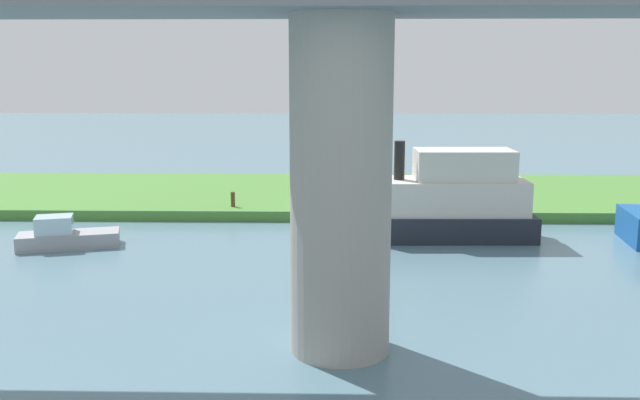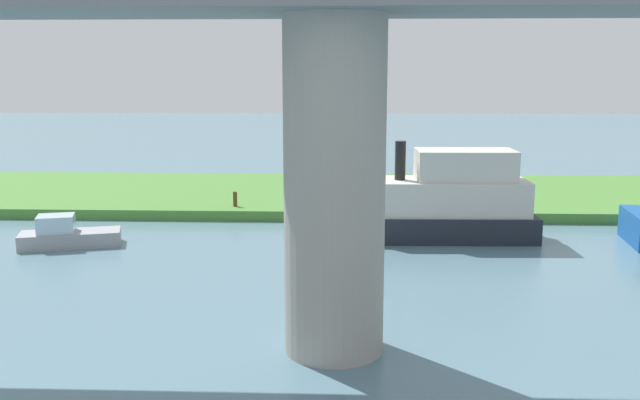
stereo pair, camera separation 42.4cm
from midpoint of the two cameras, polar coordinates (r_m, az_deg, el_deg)
name	(u,v)px [view 2 (the right image)]	position (r m, az deg, el deg)	size (l,w,h in m)	color
ground_plane	(358,223)	(32.85, 3.46, -1.84)	(160.00, 160.00, 0.00)	slate
grassy_bank	(357,195)	(38.69, 3.30, 0.44)	(80.00, 12.00, 0.50)	#4C8438
bridge_pylon	(334,189)	(17.26, 1.87, 0.93)	(2.50, 2.50, 8.35)	#9E998E
person_on_bank	(314,185)	(36.07, -0.19, 1.24)	(0.45, 0.45, 1.39)	#2D334C
mooring_post	(235,199)	(34.21, -6.54, 0.07)	(0.20, 0.20, 0.71)	brown
skiff_small	(445,203)	(29.98, 10.46, -0.23)	(8.14, 2.92, 4.12)	#1E232D
riverboat_paddlewheel	(67,235)	(30.08, -19.43, -2.70)	(4.13, 2.40, 1.30)	#99999E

